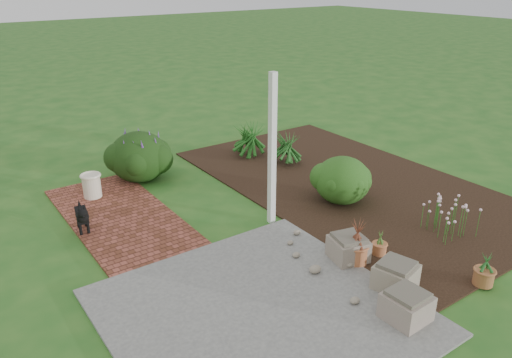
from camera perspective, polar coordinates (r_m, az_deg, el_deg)
ground at (r=8.13m, az=0.47°, el=-5.76°), size 80.00×80.00×0.00m
concrete_patio at (r=6.31m, az=0.48°, el=-14.96°), size 3.50×3.50×0.04m
brick_path at (r=8.84m, az=-15.34°, el=-4.04°), size 1.60×3.50×0.04m
garden_bed at (r=9.96m, az=10.56°, el=-0.51°), size 4.00×7.00×0.03m
veranda_post at (r=7.86m, az=1.86°, el=3.17°), size 0.10×0.10×2.50m
stone_trough_near at (r=6.35m, az=16.79°, el=-13.84°), size 0.50×0.50×0.32m
stone_trough_mid at (r=6.85m, az=15.65°, el=-10.69°), size 0.59×0.59×0.32m
stone_trough_far at (r=7.33m, az=10.49°, el=-7.85°), size 0.57×0.57×0.32m
black_dog at (r=8.32m, az=-19.27°, el=-3.91°), size 0.23×0.56×0.48m
cream_ceramic_urn at (r=9.56m, az=-18.26°, el=-0.75°), size 0.34×0.34×0.43m
evergreen_shrub at (r=9.00m, az=9.85°, el=0.01°), size 1.22×1.22×0.85m
agapanthus_clump_back at (r=10.67m, az=3.38°, el=3.99°), size 1.19×1.19×0.85m
agapanthus_clump_front at (r=11.16m, az=-0.85°, el=4.99°), size 1.03×1.03×0.90m
pink_flower_patch at (r=8.43m, az=21.37°, el=-4.06°), size 1.11×1.11×0.55m
terracotta_pot_bronze at (r=7.30m, az=11.35°, el=-8.33°), size 0.36×0.36×0.27m
terracotta_pot_small_left at (r=7.59m, az=13.92°, el=-7.71°), size 0.23×0.23×0.17m
terracotta_pot_small_right at (r=7.36m, az=24.57°, el=-10.14°), size 0.28×0.28×0.22m
purple_flowering_bush at (r=10.13m, az=-13.23°, el=2.65°), size 1.56×1.56×1.00m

